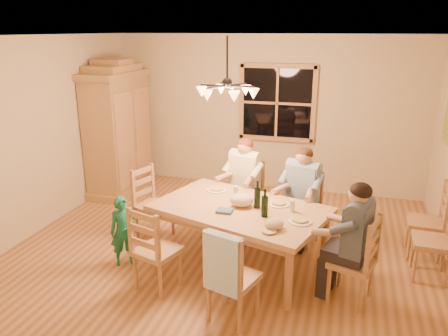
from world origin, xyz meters
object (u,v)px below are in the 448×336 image
(chair_far_left, at_px, (244,208))
(chair_near_right, at_px, (233,291))
(chandelier, at_px, (227,90))
(chair_end_right, at_px, (351,275))
(chair_near_left, at_px, (158,263))
(chair_end_left, at_px, (155,216))
(chair_far_right, at_px, (300,222))
(wine_bottle_a, at_px, (257,195))
(chair_spare_front, at_px, (430,253))
(chair_spare_back, at_px, (424,233))
(adult_woman, at_px, (244,173))
(adult_slate_man, at_px, (356,228))
(dining_table, at_px, (240,214))
(wine_bottle_b, at_px, (265,203))
(child, at_px, (123,231))
(adult_plaid_man, at_px, (302,184))

(chair_far_left, xyz_separation_m, chair_near_right, (0.40, -2.07, 0.00))
(chandelier, distance_m, chair_end_right, 2.49)
(chair_near_left, relative_size, chair_end_left, 1.00)
(chair_far_right, distance_m, wine_bottle_a, 1.07)
(chair_end_right, distance_m, chair_spare_front, 1.14)
(chair_near_left, bearing_deg, chair_spare_back, 45.87)
(chair_end_left, bearing_deg, adult_woman, 136.74)
(chair_near_right, xyz_separation_m, adult_slate_man, (1.11, 0.64, 0.54))
(chandelier, height_order, chair_far_left, chandelier)
(adult_woman, bearing_deg, wine_bottle_a, 128.63)
(chair_spare_front, bearing_deg, chair_near_left, 111.79)
(adult_slate_man, bearing_deg, dining_table, 90.00)
(chair_near_right, bearing_deg, chair_far_right, 93.37)
(wine_bottle_b, bearing_deg, wine_bottle_a, 120.56)
(chair_end_left, bearing_deg, wine_bottle_b, 87.16)
(adult_woman, height_order, child, adult_woman)
(adult_slate_man, xyz_separation_m, chair_spare_front, (0.88, 0.73, -0.54))
(dining_table, bearing_deg, adult_woman, 100.87)
(chair_end_left, distance_m, chair_end_right, 2.75)
(chair_far_left, distance_m, adult_slate_man, 2.16)
(dining_table, height_order, adult_plaid_man, adult_plaid_man)
(adult_slate_man, height_order, child, adult_slate_man)
(chair_near_right, bearing_deg, chandelier, 125.35)
(adult_slate_man, relative_size, chair_spare_back, 0.88)
(adult_plaid_man, xyz_separation_m, adult_slate_man, (0.67, -1.18, 0.00))
(adult_slate_man, distance_m, chair_spare_back, 1.63)
(chair_far_right, height_order, wine_bottle_a, wine_bottle_a)
(chair_end_left, height_order, adult_slate_man, adult_slate_man)
(chandelier, xyz_separation_m, wine_bottle_b, (0.59, -0.55, -1.15))
(dining_table, xyz_separation_m, chair_far_right, (0.64, 0.78, -0.36))
(adult_slate_man, xyz_separation_m, child, (-2.67, 0.02, -0.40))
(chandelier, height_order, chair_far_right, chandelier)
(wine_bottle_b, bearing_deg, chair_near_right, -98.88)
(child, bearing_deg, chandelier, -1.72)
(chair_end_left, distance_m, wine_bottle_a, 1.68)
(chair_near_right, xyz_separation_m, wine_bottle_a, (-0.00, 1.07, 0.62))
(chair_spare_front, xyz_separation_m, chair_spare_back, (0.00, 0.54, 0.00))
(chair_near_right, bearing_deg, chair_far_left, 117.90)
(chair_far_left, height_order, chair_end_left, same)
(adult_woman, distance_m, child, 1.88)
(chair_far_left, xyz_separation_m, chair_near_left, (-0.55, -1.79, 0.00))
(wine_bottle_a, relative_size, chair_spare_back, 0.33)
(chair_end_right, bearing_deg, child, 106.60)
(chair_far_left, height_order, child, chair_far_left)
(chair_far_right, height_order, adult_slate_man, adult_slate_man)
(chair_far_left, distance_m, chair_near_left, 1.87)
(adult_slate_man, distance_m, wine_bottle_b, 1.01)
(dining_table, xyz_separation_m, child, (-1.36, -0.38, -0.23))
(adult_plaid_man, xyz_separation_m, chair_spare_front, (1.55, -0.45, -0.54))
(chair_end_right, height_order, chair_spare_front, same)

